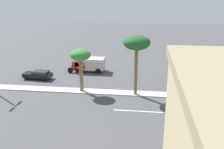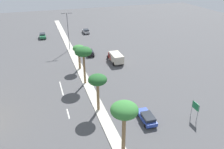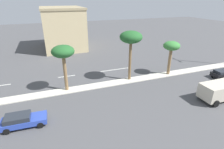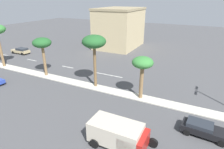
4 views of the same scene
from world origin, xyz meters
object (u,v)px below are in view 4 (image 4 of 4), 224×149
(commercial_building, at_px, (119,28))
(palm_tree_trailing, at_px, (42,44))
(sedan_black_inboard, at_px, (204,129))
(palm_tree_near, at_px, (94,43))
(box_truck, at_px, (120,134))
(sedan_tan_front, at_px, (21,51))
(palm_tree_far, at_px, (143,64))

(commercial_building, xyz_separation_m, palm_tree_trailing, (24.65, -2.71, 0.48))
(palm_tree_trailing, height_order, sedan_black_inboard, palm_tree_trailing)
(commercial_building, xyz_separation_m, sedan_black_inboard, (29.20, 22.40, -4.38))
(palm_tree_near, xyz_separation_m, box_truck, (9.63, 8.45, -5.46))
(sedan_tan_front, xyz_separation_m, box_truck, (17.14, 34.07, 0.56))
(sedan_black_inboard, relative_size, box_truck, 0.74)
(commercial_building, distance_m, box_truck, 37.81)
(palm_tree_near, bearing_deg, box_truck, 41.27)
(sedan_black_inboard, distance_m, box_truck, 8.37)
(palm_tree_far, bearing_deg, sedan_tan_front, -103.47)
(palm_tree_far, distance_m, box_truck, 9.98)
(commercial_building, height_order, sedan_black_inboard, commercial_building)
(palm_tree_far, relative_size, sedan_tan_front, 1.24)
(commercial_building, xyz_separation_m, sedan_tan_front, (17.04, -18.37, -4.36))
(palm_tree_far, height_order, sedan_black_inboard, palm_tree_far)
(commercial_building, height_order, sedan_tan_front, commercial_building)
(box_truck, bearing_deg, palm_tree_near, -138.73)
(palm_tree_near, distance_m, sedan_tan_front, 27.37)
(palm_tree_near, bearing_deg, commercial_building, -163.55)
(palm_tree_near, height_order, box_truck, palm_tree_near)
(commercial_building, bearing_deg, box_truck, 24.67)
(sedan_black_inboard, bearing_deg, palm_tree_near, -107.05)
(sedan_tan_front, bearing_deg, palm_tree_trailing, 64.08)
(commercial_building, bearing_deg, palm_tree_far, 30.23)
(sedan_tan_front, bearing_deg, sedan_black_inboard, 73.39)
(palm_tree_trailing, distance_m, palm_tree_near, 10.03)
(sedan_tan_front, bearing_deg, palm_tree_far, 76.53)
(palm_tree_trailing, xyz_separation_m, sedan_black_inboard, (4.55, 25.11, -4.85))
(palm_tree_far, relative_size, sedan_black_inboard, 1.29)
(palm_tree_trailing, relative_size, palm_tree_near, 0.84)
(palm_tree_far, xyz_separation_m, sedan_black_inboard, (4.29, 7.88, -4.10))
(palm_tree_trailing, relative_size, palm_tree_far, 1.14)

